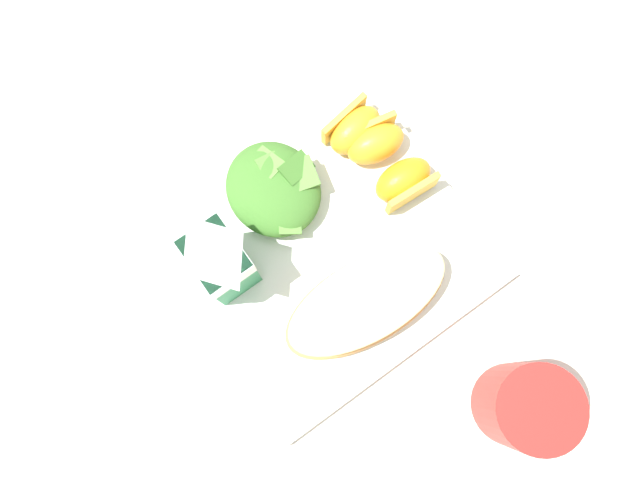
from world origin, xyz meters
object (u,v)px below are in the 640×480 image
(white_plate, at_px, (320,244))
(orange_wedge_middle, at_px, (375,142))
(cheesy_pizza_bread, at_px, (363,303))
(orange_wedge_front, at_px, (404,181))
(green_salad_pile, at_px, (274,189))
(drinking_red_cup, at_px, (526,407))
(orange_wedge_rear, at_px, (354,129))
(milk_carton, at_px, (219,260))

(white_plate, height_order, orange_wedge_middle, orange_wedge_middle)
(cheesy_pizza_bread, distance_m, orange_wedge_front, 0.13)
(green_salad_pile, distance_m, orange_wedge_middle, 0.11)
(drinking_red_cup, bearing_deg, orange_wedge_middle, -8.40)
(orange_wedge_middle, bearing_deg, white_plate, 115.13)
(green_salad_pile, relative_size, orange_wedge_rear, 1.61)
(orange_wedge_middle, relative_size, orange_wedge_rear, 1.02)
(cheesy_pizza_bread, relative_size, green_salad_pile, 1.71)
(cheesy_pizza_bread, distance_m, milk_carton, 0.14)
(milk_carton, bearing_deg, orange_wedge_front, -99.74)
(green_salad_pile, bearing_deg, white_plate, -172.98)
(green_salad_pile, bearing_deg, milk_carton, 113.77)
(cheesy_pizza_bread, relative_size, orange_wedge_middle, 2.70)
(cheesy_pizza_bread, bearing_deg, green_salad_pile, 1.90)
(green_salad_pile, xyz_separation_m, orange_wedge_front, (-0.07, -0.11, -0.00))
(white_plate, distance_m, cheesy_pizza_bread, 0.08)
(green_salad_pile, bearing_deg, cheesy_pizza_bread, -178.10)
(orange_wedge_front, bearing_deg, white_plate, 88.67)
(orange_wedge_rear, bearing_deg, white_plate, 127.45)
(orange_wedge_front, relative_size, drinking_red_cup, 0.68)
(orange_wedge_middle, bearing_deg, drinking_red_cup, 171.60)
(orange_wedge_front, distance_m, orange_wedge_middle, 0.05)
(orange_wedge_front, xyz_separation_m, orange_wedge_rear, (0.07, 0.01, 0.00))
(orange_wedge_front, bearing_deg, green_salad_pile, 57.65)
(orange_wedge_rear, bearing_deg, green_salad_pile, 92.46)
(milk_carton, height_order, drinking_red_cup, milk_carton)
(orange_wedge_front, bearing_deg, drinking_red_cup, 169.96)
(green_salad_pile, distance_m, milk_carton, 0.10)
(green_salad_pile, relative_size, milk_carton, 0.94)
(white_plate, distance_m, orange_wedge_rear, 0.12)
(white_plate, relative_size, orange_wedge_middle, 4.26)
(white_plate, xyz_separation_m, orange_wedge_middle, (0.05, -0.10, 0.03))
(green_salad_pile, xyz_separation_m, orange_wedge_middle, (-0.02, -0.11, -0.00))
(milk_carton, bearing_deg, orange_wedge_rear, -77.52)
(cheesy_pizza_bread, xyz_separation_m, orange_wedge_front, (0.07, -0.10, 0.00))
(cheesy_pizza_bread, distance_m, orange_wedge_middle, 0.16)
(drinking_red_cup, bearing_deg, milk_carton, 29.20)
(cheesy_pizza_bread, distance_m, orange_wedge_rear, 0.17)
(orange_wedge_front, relative_size, orange_wedge_middle, 0.95)
(milk_carton, bearing_deg, white_plate, -108.64)
(orange_wedge_front, height_order, orange_wedge_middle, same)
(orange_wedge_rear, bearing_deg, orange_wedge_middle, -160.07)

